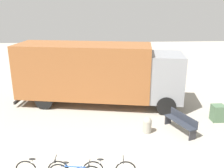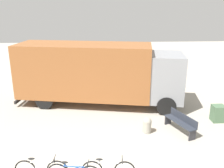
{
  "view_description": "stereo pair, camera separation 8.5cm",
  "coord_description": "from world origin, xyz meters",
  "px_view_note": "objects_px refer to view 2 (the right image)",
  "views": [
    {
      "loc": [
        0.58,
        -6.49,
        5.26
      ],
      "look_at": [
        1.27,
        4.48,
        1.75
      ],
      "focal_mm": 40.0,
      "sensor_mm": 36.0,
      "label": 1
    },
    {
      "loc": [
        0.67,
        -6.49,
        5.26
      ],
      "look_at": [
        1.27,
        4.48,
        1.75
      ],
      "focal_mm": 40.0,
      "sensor_mm": 36.0,
      "label": 2
    }
  ],
  "objects_px": {
    "bollard_near_bench": "(147,125)",
    "utility_box": "(218,113)",
    "delivery_truck": "(97,72)",
    "park_bench": "(181,122)"
  },
  "relations": [
    {
      "from": "delivery_truck",
      "to": "park_bench",
      "type": "distance_m",
      "value": 5.13
    },
    {
      "from": "delivery_truck",
      "to": "park_bench",
      "type": "height_order",
      "value": "delivery_truck"
    },
    {
      "from": "bollard_near_bench",
      "to": "delivery_truck",
      "type": "bearing_deg",
      "value": 121.56
    },
    {
      "from": "delivery_truck",
      "to": "park_bench",
      "type": "bearing_deg",
      "value": -33.35
    },
    {
      "from": "delivery_truck",
      "to": "utility_box",
      "type": "bearing_deg",
      "value": -13.84
    },
    {
      "from": "park_bench",
      "to": "bollard_near_bench",
      "type": "distance_m",
      "value": 1.47
    },
    {
      "from": "bollard_near_bench",
      "to": "utility_box",
      "type": "bearing_deg",
      "value": 14.54
    },
    {
      "from": "utility_box",
      "to": "bollard_near_bench",
      "type": "bearing_deg",
      "value": -165.46
    },
    {
      "from": "delivery_truck",
      "to": "bollard_near_bench",
      "type": "bearing_deg",
      "value": -48.17
    },
    {
      "from": "park_bench",
      "to": "utility_box",
      "type": "xyz_separation_m",
      "value": [
        2.05,
        0.89,
        -0.06
      ]
    }
  ]
}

